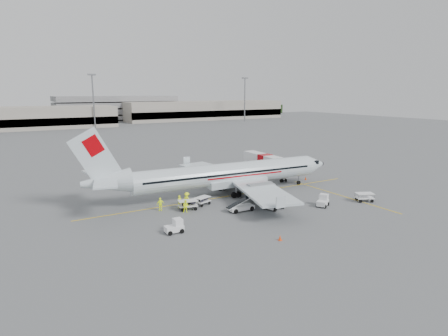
% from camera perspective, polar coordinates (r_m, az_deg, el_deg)
% --- Properties ---
extents(ground, '(360.00, 360.00, 0.00)m').
position_cam_1_polar(ground, '(54.91, 1.05, -4.25)').
color(ground, '#56595B').
extents(stripe_lead, '(44.00, 0.20, 0.01)m').
position_cam_1_polar(stripe_lead, '(54.91, 1.05, -4.24)').
color(stripe_lead, yellow).
rests_on(stripe_lead, ground).
extents(stripe_cross, '(0.20, 20.00, 0.01)m').
position_cam_1_polar(stripe_cross, '(57.64, 17.33, -4.01)').
color(stripe_cross, yellow).
rests_on(stripe_cross, ground).
extents(terminal_east, '(90.00, 26.00, 10.00)m').
position_cam_1_polar(terminal_east, '(213.91, -3.14, 8.80)').
color(terminal_east, gray).
rests_on(terminal_east, ground).
extents(parking_garage, '(62.00, 24.00, 14.00)m').
position_cam_1_polar(parking_garage, '(211.90, -16.09, 8.89)').
color(parking_garage, slate).
rests_on(parking_garage, ground).
extents(treeline, '(300.00, 3.00, 6.00)m').
position_cam_1_polar(treeline, '(222.17, -23.31, 7.48)').
color(treeline, black).
rests_on(treeline, ground).
extents(mast_center, '(3.20, 1.20, 22.00)m').
position_cam_1_polar(mast_center, '(166.40, -19.26, 9.50)').
color(mast_center, slate).
rests_on(mast_center, ground).
extents(mast_east, '(3.20, 1.20, 22.00)m').
position_cam_1_polar(mast_east, '(195.42, 3.18, 10.31)').
color(mast_east, slate).
rests_on(mast_east, ground).
extents(aircraft, '(39.96, 32.25, 10.52)m').
position_cam_1_polar(aircraft, '(54.69, 0.76, 1.34)').
color(aircraft, silver).
rests_on(aircraft, ground).
extents(jet_bridge, '(3.31, 15.06, 3.93)m').
position_cam_1_polar(jet_bridge, '(67.74, 6.29, 0.41)').
color(jet_bridge, white).
rests_on(jet_bridge, ground).
extents(belt_loader, '(4.46, 1.76, 2.39)m').
position_cam_1_polar(belt_loader, '(47.84, 2.64, -5.15)').
color(belt_loader, white).
rests_on(belt_loader, ground).
extents(tug_fore, '(2.34, 2.01, 1.57)m').
position_cam_1_polar(tug_fore, '(51.41, 14.81, -4.83)').
color(tug_fore, white).
rests_on(tug_fore, ground).
extents(tug_mid, '(2.61, 1.86, 1.83)m').
position_cam_1_polar(tug_mid, '(49.00, 7.79, -5.19)').
color(tug_mid, white).
rests_on(tug_mid, ground).
extents(tug_aft, '(1.99, 1.16, 1.52)m').
position_cam_1_polar(tug_aft, '(41.01, -7.63, -8.76)').
color(tug_aft, white).
rests_on(tug_aft, ground).
extents(cart_loaded_a, '(2.47, 1.96, 1.12)m').
position_cam_1_polar(cart_loaded_a, '(50.42, -3.29, -5.04)').
color(cart_loaded_a, white).
rests_on(cart_loaded_a, ground).
extents(cart_loaded_b, '(2.64, 1.87, 1.26)m').
position_cam_1_polar(cart_loaded_b, '(48.58, -5.53, -5.63)').
color(cart_loaded_b, white).
rests_on(cart_loaded_b, ground).
extents(cart_empty_a, '(2.62, 1.84, 1.25)m').
position_cam_1_polar(cart_empty_a, '(51.70, 5.67, -4.58)').
color(cart_empty_a, white).
rests_on(cart_empty_a, ground).
extents(cart_empty_b, '(2.70, 2.25, 1.22)m').
position_cam_1_polar(cart_empty_b, '(55.44, 20.62, -4.19)').
color(cart_empty_b, white).
rests_on(cart_empty_b, ground).
extents(cone_nose, '(0.38, 0.38, 0.61)m').
position_cam_1_polar(cone_nose, '(66.20, 12.33, -1.51)').
color(cone_nose, '#EA420F').
rests_on(cone_nose, ground).
extents(cone_port, '(0.41, 0.41, 0.67)m').
position_cam_1_polar(cone_port, '(73.64, -3.50, 0.06)').
color(cone_port, '#EA420F').
rests_on(cone_port, ground).
extents(cone_stbd, '(0.37, 0.37, 0.60)m').
position_cam_1_polar(cone_stbd, '(39.28, 8.54, -10.44)').
color(cone_stbd, '#EA420F').
rests_on(cone_stbd, ground).
extents(crew_a, '(0.68, 0.53, 1.65)m').
position_cam_1_polar(crew_a, '(49.53, -6.77, -5.09)').
color(crew_a, '#EAFF14').
rests_on(crew_a, ground).
extents(crew_b, '(0.98, 0.89, 1.65)m').
position_cam_1_polar(crew_b, '(47.42, -5.82, -5.82)').
color(crew_b, '#EAFF14').
rests_on(crew_b, ground).
extents(crew_c, '(1.26, 1.44, 1.93)m').
position_cam_1_polar(crew_c, '(49.89, -5.67, -4.78)').
color(crew_c, '#EAFF14').
rests_on(crew_c, ground).
extents(crew_d, '(1.02, 0.43, 1.73)m').
position_cam_1_polar(crew_d, '(48.57, -9.66, -5.46)').
color(crew_d, '#EAFF14').
rests_on(crew_d, ground).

